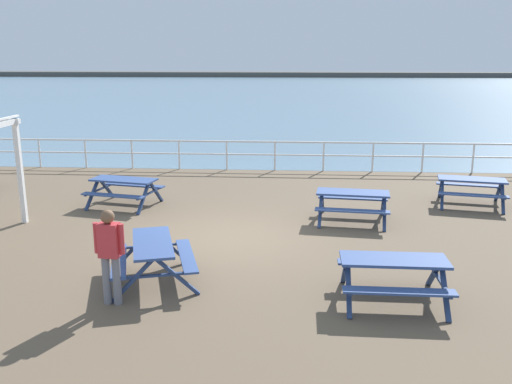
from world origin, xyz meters
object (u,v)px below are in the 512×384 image
Objects in this scene: picnic_table_mid_centre at (394,269)px; visitor at (110,251)px; picnic_table_far_left at (124,186)px; picnic_table_near_right at (153,251)px; picnic_table_seaward at (353,199)px; picnic_table_far_right at (471,185)px.

picnic_table_mid_centre is 4.80m from visitor.
picnic_table_mid_centre is at bearing -29.96° from picnic_table_far_left.
picnic_table_seaward is at bearing -61.44° from picnic_table_near_right.
picnic_table_far_right is at bearing 63.87° from picnic_table_mid_centre.
picnic_table_far_left is 6.40m from visitor.
picnic_table_near_right is 9.57m from picnic_table_far_right.
visitor is (-8.02, -6.86, 0.36)m from picnic_table_far_right.
picnic_table_near_right is at bearing 160.18° from visitor.
visitor is at bearing -63.08° from picnic_table_far_left.
picnic_table_near_right and picnic_table_seaward have the same top height.
picnic_table_seaward is (-3.47, -1.76, 0.00)m from picnic_table_far_right.
picnic_table_far_right is at bearing -68.74° from picnic_table_near_right.
picnic_table_near_right is 5.58m from picnic_table_far_left.
visitor is at bearing -174.17° from picnic_table_mid_centre.
picnic_table_near_right is 1.04× the size of picnic_table_far_left.
picnic_table_seaward is at bearing 2.11° from picnic_table_far_left.
picnic_table_far_right is 1.06× the size of picnic_table_seaward.
picnic_table_mid_centre is 0.88× the size of picnic_table_far_left.
picnic_table_far_right is at bearing 15.93° from picnic_table_far_left.
picnic_table_near_right is at bearing -130.79° from picnic_table_far_right.
picnic_table_far_right and picnic_table_seaward have the same top height.
picnic_table_far_right is (9.68, 0.69, 0.00)m from picnic_table_far_left.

